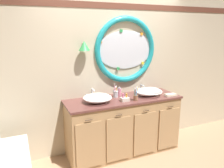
{
  "coord_description": "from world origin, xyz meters",
  "views": [
    {
      "loc": [
        -1.44,
        -2.75,
        1.97
      ],
      "look_at": [
        -0.13,
        0.25,
        1.17
      ],
      "focal_mm": 35.93,
      "sensor_mm": 36.0,
      "label": 1
    }
  ],
  "objects_px": {
    "sink_basin_right": "(149,91)",
    "toothbrush_holder_right": "(136,97)",
    "sink_basin_left": "(97,98)",
    "soap_dispenser": "(119,92)",
    "toiletry_basket": "(125,99)",
    "toothbrush_holder_left": "(115,94)",
    "folded_hand_towel": "(170,95)"
  },
  "relations": [
    {
      "from": "toothbrush_holder_left",
      "to": "soap_dispenser",
      "type": "distance_m",
      "value": 0.12
    },
    {
      "from": "sink_basin_right",
      "to": "toiletry_basket",
      "type": "xyz_separation_m",
      "value": [
        -0.49,
        -0.11,
        -0.03
      ]
    },
    {
      "from": "sink_basin_right",
      "to": "toothbrush_holder_right",
      "type": "bearing_deg",
      "value": -155.53
    },
    {
      "from": "sink_basin_left",
      "to": "folded_hand_towel",
      "type": "bearing_deg",
      "value": -7.72
    },
    {
      "from": "toothbrush_holder_left",
      "to": "toothbrush_holder_right",
      "type": "relative_size",
      "value": 0.99
    },
    {
      "from": "sink_basin_left",
      "to": "folded_hand_towel",
      "type": "relative_size",
      "value": 2.13
    },
    {
      "from": "sink_basin_right",
      "to": "toiletry_basket",
      "type": "distance_m",
      "value": 0.5
    },
    {
      "from": "toothbrush_holder_right",
      "to": "soap_dispenser",
      "type": "bearing_deg",
      "value": 107.91
    },
    {
      "from": "sink_basin_right",
      "to": "soap_dispenser",
      "type": "xyz_separation_m",
      "value": [
        -0.44,
        0.19,
        -0.01
      ]
    },
    {
      "from": "toothbrush_holder_left",
      "to": "soap_dispenser",
      "type": "height_order",
      "value": "toothbrush_holder_left"
    },
    {
      "from": "sink_basin_right",
      "to": "toothbrush_holder_left",
      "type": "bearing_deg",
      "value": 166.79
    },
    {
      "from": "toothbrush_holder_left",
      "to": "folded_hand_towel",
      "type": "height_order",
      "value": "toothbrush_holder_left"
    },
    {
      "from": "toothbrush_holder_right",
      "to": "soap_dispenser",
      "type": "distance_m",
      "value": 0.36
    },
    {
      "from": "sink_basin_left",
      "to": "toothbrush_holder_right",
      "type": "bearing_deg",
      "value": -14.85
    },
    {
      "from": "sink_basin_right",
      "to": "toothbrush_holder_left",
      "type": "relative_size",
      "value": 2.01
    },
    {
      "from": "sink_basin_left",
      "to": "folded_hand_towel",
      "type": "xyz_separation_m",
      "value": [
        1.2,
        -0.16,
        -0.05
      ]
    },
    {
      "from": "sink_basin_left",
      "to": "soap_dispenser",
      "type": "distance_m",
      "value": 0.49
    },
    {
      "from": "toiletry_basket",
      "to": "sink_basin_right",
      "type": "bearing_deg",
      "value": 12.63
    },
    {
      "from": "toothbrush_holder_left",
      "to": "folded_hand_towel",
      "type": "relative_size",
      "value": 1.1
    },
    {
      "from": "soap_dispenser",
      "to": "toiletry_basket",
      "type": "height_order",
      "value": "soap_dispenser"
    },
    {
      "from": "soap_dispenser",
      "to": "folded_hand_towel",
      "type": "xyz_separation_m",
      "value": [
        0.75,
        -0.35,
        -0.05
      ]
    },
    {
      "from": "toiletry_basket",
      "to": "toothbrush_holder_left",
      "type": "bearing_deg",
      "value": 100.95
    },
    {
      "from": "toothbrush_holder_left",
      "to": "toiletry_basket",
      "type": "relative_size",
      "value": 1.74
    },
    {
      "from": "sink_basin_left",
      "to": "toiletry_basket",
      "type": "bearing_deg",
      "value": -15.58
    },
    {
      "from": "toothbrush_holder_left",
      "to": "sink_basin_left",
      "type": "bearing_deg",
      "value": -160.14
    },
    {
      "from": "toothbrush_holder_left",
      "to": "toothbrush_holder_right",
      "type": "distance_m",
      "value": 0.35
    },
    {
      "from": "toothbrush_holder_right",
      "to": "toiletry_basket",
      "type": "height_order",
      "value": "toothbrush_holder_right"
    },
    {
      "from": "sink_basin_right",
      "to": "toothbrush_holder_right",
      "type": "xyz_separation_m",
      "value": [
        -0.33,
        -0.15,
        -0.01
      ]
    },
    {
      "from": "toothbrush_holder_right",
      "to": "soap_dispenser",
      "type": "xyz_separation_m",
      "value": [
        -0.11,
        0.34,
        0.01
      ]
    },
    {
      "from": "toothbrush_holder_right",
      "to": "folded_hand_towel",
      "type": "xyz_separation_m",
      "value": [
        0.64,
        -0.01,
        -0.04
      ]
    },
    {
      "from": "sink_basin_left",
      "to": "sink_basin_right",
      "type": "distance_m",
      "value": 0.88
    },
    {
      "from": "soap_dispenser",
      "to": "folded_hand_towel",
      "type": "relative_size",
      "value": 0.72
    }
  ]
}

